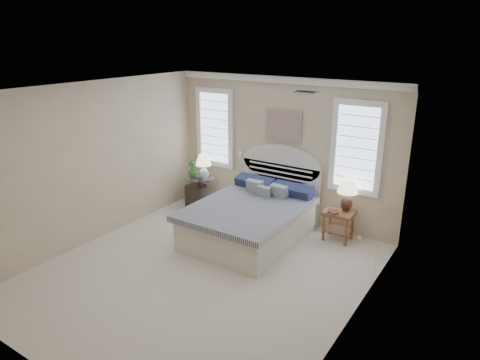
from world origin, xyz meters
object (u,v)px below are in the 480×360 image
Objects in this scene: bed at (253,216)px; lamp_right at (347,191)px; nightstand_right at (339,219)px; lamp_left at (204,164)px; side_table_left at (200,189)px; floor_pot at (196,196)px.

lamp_right is at bearing 30.68° from bed.
nightstand_right is 1.03× the size of lamp_left.
side_table_left is at bearing -178.06° from nightstand_right.
lamp_left is at bearing -177.30° from nightstand_right.
bed reaches higher than lamp_right.
lamp_left is at bearing 159.72° from bed.
side_table_left is 1.35× the size of floor_pot.
lamp_right reaches higher than floor_pot.
lamp_right is at bearing 59.34° from nightstand_right.
bed is 1.71m from lamp_left.
side_table_left is at bearing 160.26° from bed.
bed is 4.41× the size of lamp_left.
side_table_left is at bearing -175.80° from lamp_right.
side_table_left reaches higher than floor_pot.
lamp_left is (-1.51, 0.56, 0.56)m from bed.
lamp_right reaches higher than side_table_left.
bed is 3.61× the size of side_table_left.
nightstand_right is 3.06m from floor_pot.
floor_pot is (-1.75, 0.58, -0.17)m from bed.
bed is at bearing -151.97° from nightstand_right.
side_table_left is 0.20m from floor_pot.
side_table_left is at bearing 8.32° from floor_pot.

